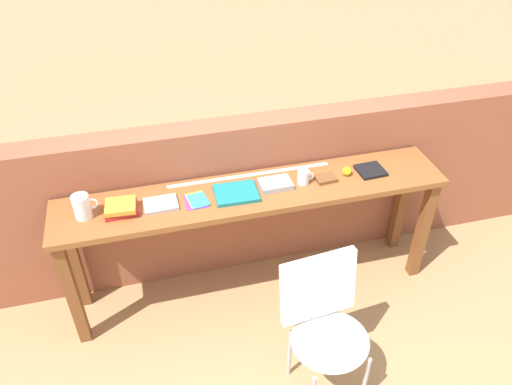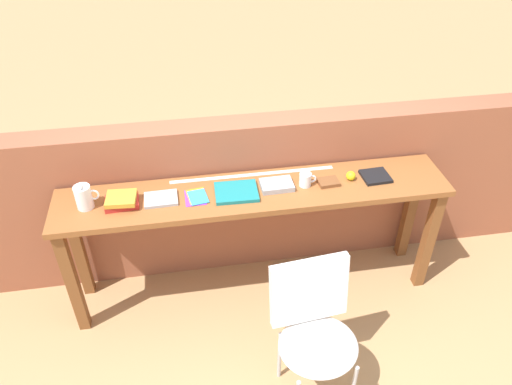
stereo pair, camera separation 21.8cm
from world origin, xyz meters
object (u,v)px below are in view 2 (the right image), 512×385
at_px(chair_white_moulded, 315,327).
at_px(book_open_centre, 236,192).
at_px(leather_journal_brown, 328,182).
at_px(sports_ball_small, 351,176).
at_px(book_repair_rightmost, 375,176).
at_px(magazine_cycling, 161,199).
at_px(book_stack_leftmost, 122,201).
at_px(pamphlet_pile_colourful, 197,197).
at_px(pitcher_white, 84,197).
at_px(mug, 306,179).

height_order(chair_white_moulded, book_open_centre, book_open_centre).
height_order(chair_white_moulded, leather_journal_brown, leather_journal_brown).
xyz_separation_m(sports_ball_small, book_repair_rightmost, (0.17, -0.01, -0.02)).
distance_m(leather_journal_brown, book_repair_rightmost, 0.32).
relative_size(chair_white_moulded, sports_ball_small, 14.80).
xyz_separation_m(chair_white_moulded, sports_ball_small, (0.43, 0.84, 0.38)).
height_order(chair_white_moulded, magazine_cycling, magazine_cycling).
bearing_deg(book_stack_leftmost, leather_journal_brown, 0.34).
bearing_deg(book_repair_rightmost, leather_journal_brown, 179.60).
relative_size(magazine_cycling, pamphlet_pile_colourful, 1.11).
height_order(pitcher_white, magazine_cycling, pitcher_white).
distance_m(book_stack_leftmost, magazine_cycling, 0.23).
relative_size(chair_white_moulded, magazine_cycling, 4.41).
bearing_deg(sports_ball_small, chair_white_moulded, -117.38).
bearing_deg(chair_white_moulded, pitcher_white, 146.13).
bearing_deg(magazine_cycling, pitcher_white, 178.21).
bearing_deg(book_open_centre, magazine_cycling, -179.58).
relative_size(sports_ball_small, book_repair_rightmost, 0.35).
bearing_deg(chair_white_moulded, leather_journal_brown, 71.14).
xyz_separation_m(pitcher_white, magazine_cycling, (0.44, -0.00, -0.07)).
xyz_separation_m(magazine_cycling, sports_ball_small, (1.21, 0.02, 0.02)).
bearing_deg(sports_ball_small, magazine_cycling, -179.23).
relative_size(book_open_centre, mug, 2.41).
height_order(mug, leather_journal_brown, mug).
relative_size(pamphlet_pile_colourful, leather_journal_brown, 1.40).
distance_m(pitcher_white, book_repair_rightmost, 1.83).
relative_size(magazine_cycling, sports_ball_small, 3.36).
distance_m(mug, leather_journal_brown, 0.15).
bearing_deg(pitcher_white, mug, 0.01).
relative_size(pitcher_white, mug, 1.67).
xyz_separation_m(chair_white_moulded, book_stack_leftmost, (-1.01, 0.81, 0.39)).
relative_size(pitcher_white, book_stack_leftmost, 0.89).
distance_m(book_stack_leftmost, sports_ball_small, 1.45).
height_order(magazine_cycling, book_open_centre, book_open_centre).
distance_m(pitcher_white, pamphlet_pile_colourful, 0.67).
bearing_deg(leather_journal_brown, book_stack_leftmost, 176.25).
relative_size(book_stack_leftmost, book_repair_rightmost, 1.18).
bearing_deg(mug, leather_journal_brown, -2.67).
distance_m(magazine_cycling, book_repair_rightmost, 1.38).
bearing_deg(sports_ball_small, pamphlet_pile_colourful, -178.54).
relative_size(magazine_cycling, book_repair_rightmost, 1.16).
bearing_deg(book_repair_rightmost, pamphlet_pile_colourful, 178.16).
bearing_deg(leather_journal_brown, mug, 173.25).
height_order(chair_white_moulded, pamphlet_pile_colourful, chair_white_moulded).
bearing_deg(chair_white_moulded, pamphlet_pile_colourful, 124.83).
bearing_deg(book_open_centre, leather_journal_brown, 2.51).
height_order(chair_white_moulded, book_stack_leftmost, book_stack_leftmost).
relative_size(book_stack_leftmost, mug, 1.87).
distance_m(chair_white_moulded, pamphlet_pile_colourful, 1.05).
xyz_separation_m(magazine_cycling, book_repair_rightmost, (1.38, 0.01, 0.00)).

